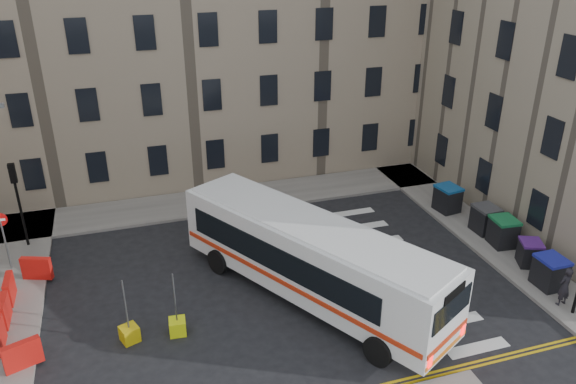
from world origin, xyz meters
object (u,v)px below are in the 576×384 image
wheelie_bin_d (485,219)px  bollard_chevron (130,334)px  wheelie_bin_e (447,198)px  bollard_yellow (178,327)px  wheelie_bin_b (530,253)px  pedestrian (565,286)px  wheelie_bin_a (550,272)px  bus (310,256)px  wheelie_bin_c (503,232)px

wheelie_bin_d → bollard_chevron: bearing=-171.8°
wheelie_bin_d → wheelie_bin_e: bearing=99.2°
wheelie_bin_e → bollard_chevron: size_ratio=2.29×
bollard_yellow → bollard_chevron: bearing=176.2°
wheelie_bin_b → bollard_chevron: bearing=-157.9°
pedestrian → wheelie_bin_a: bearing=-115.0°
pedestrian → bollard_yellow: (-14.65, 2.98, -0.68)m
wheelie_bin_a → wheelie_bin_d: size_ratio=1.00×
wheelie_bin_b → bollard_chevron: 17.11m
bus → wheelie_bin_b: (9.96, -0.83, -1.19)m
wheelie_bin_a → wheelie_bin_d: bearing=85.8°
wheelie_bin_b → wheelie_bin_c: size_ratio=0.96×
wheelie_bin_c → bollard_chevron: wheelie_bin_c is taller
wheelie_bin_d → wheelie_bin_e: size_ratio=0.97×
wheelie_bin_a → pedestrian: (-0.38, -1.21, 0.16)m
wheelie_bin_d → pedestrian: size_ratio=0.81×
pedestrian → wheelie_bin_d: bearing=-103.9°
wheelie_bin_e → pedestrian: 8.61m
wheelie_bin_e → bollard_chevron: 17.47m
bus → bollard_chevron: (-7.14, -0.60, -1.61)m
wheelie_bin_e → wheelie_bin_d: bearing=-87.4°
wheelie_bin_c → wheelie_bin_b: bearing=-83.2°
pedestrian → wheelie_bin_e: bearing=-98.7°
pedestrian → bollard_chevron: size_ratio=2.76×
bus → wheelie_bin_a: 9.98m
wheelie_bin_a → wheelie_bin_c: size_ratio=0.98×
bus → wheelie_bin_e: bus is taller
wheelie_bin_b → wheelie_bin_e: size_ratio=0.95×
bollard_yellow → bollard_chevron: 1.72m
wheelie_bin_d → pedestrian: (-0.69, -6.04, 0.15)m
wheelie_bin_d → bollard_yellow: (-15.34, -3.06, -0.52)m
wheelie_bin_d → pedestrian: bearing=-98.1°
wheelie_bin_a → wheelie_bin_b: wheelie_bin_a is taller
wheelie_bin_d → bollard_yellow: wheelie_bin_d is taller
wheelie_bin_a → wheelie_bin_b: size_ratio=1.03×
wheelie_bin_c → wheelie_bin_d: wheelie_bin_c is taller
wheelie_bin_d → pedestrian: pedestrian is taller
wheelie_bin_a → bollard_chevron: (-16.75, 1.88, -0.52)m
wheelie_bin_b → bus: bearing=-161.8°
bollard_chevron → wheelie_bin_b: bearing=-0.8°
wheelie_bin_c → wheelie_bin_d: 1.36m
bollard_yellow → wheelie_bin_c: bearing=6.3°
wheelie_bin_c → pedestrian: (-0.70, -4.68, 0.14)m
bus → wheelie_bin_b: bearing=-33.9°
wheelie_bin_b → wheelie_bin_c: 1.83m
pedestrian → bollard_chevron: pedestrian is taller
bus → bollard_yellow: size_ratio=19.88×
bollard_yellow → bollard_chevron: same height
bollard_yellow → bus: bearing=7.5°
wheelie_bin_a → wheelie_bin_b: (0.35, 1.65, -0.10)m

